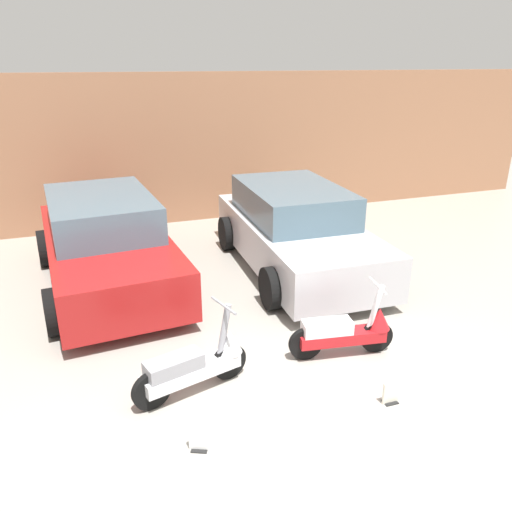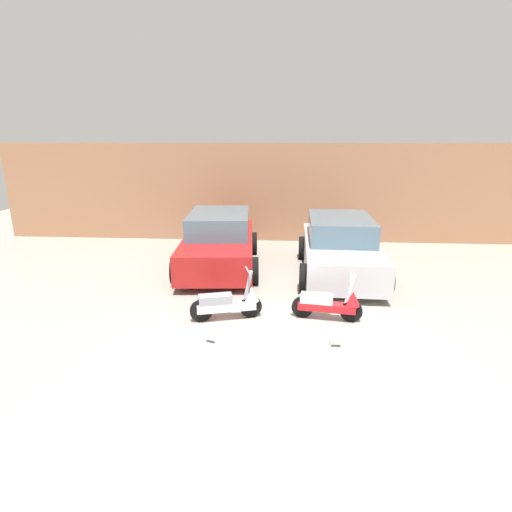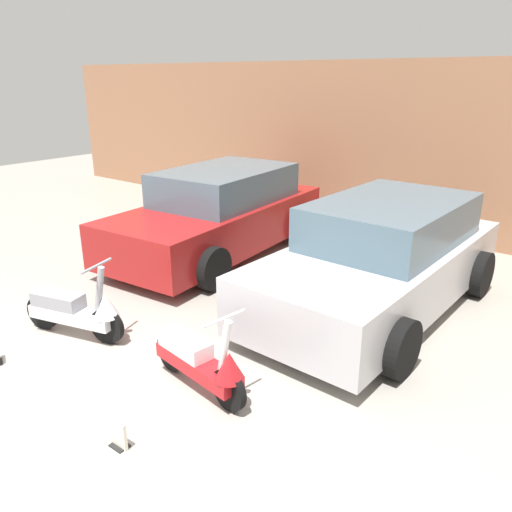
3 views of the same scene
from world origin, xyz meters
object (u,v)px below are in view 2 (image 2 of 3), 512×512
at_px(placard_near_right_scooter, 336,339).
at_px(scooter_front_right, 330,303).
at_px(car_rear_left, 219,241).
at_px(scooter_front_left, 229,302).
at_px(car_rear_center, 340,247).
at_px(placard_near_left_scooter, 211,335).

bearing_deg(placard_near_right_scooter, scooter_front_right, 89.94).
bearing_deg(car_rear_left, scooter_front_right, 34.71).
bearing_deg(scooter_front_left, car_rear_center, 34.49).
height_order(scooter_front_left, placard_near_right_scooter, scooter_front_left).
xyz_separation_m(car_rear_left, car_rear_center, (3.25, -0.38, -0.01)).
bearing_deg(car_rear_center, scooter_front_right, -9.02).
distance_m(scooter_front_right, placard_near_right_scooter, 1.06).
bearing_deg(car_rear_center, placard_near_left_scooter, -32.82).
xyz_separation_m(car_rear_left, placard_near_left_scooter, (0.53, -4.33, -0.60)).
bearing_deg(car_rear_center, placard_near_right_scooter, -6.27).
bearing_deg(placard_near_left_scooter, scooter_front_right, 25.55).
xyz_separation_m(scooter_front_right, placard_near_left_scooter, (-2.16, -1.03, -0.23)).
bearing_deg(car_rear_left, placard_near_right_scooter, 27.33).
height_order(car_rear_left, placard_near_right_scooter, car_rear_left).
distance_m(scooter_front_left, placard_near_right_scooter, 2.19).
xyz_separation_m(placard_near_left_scooter, placard_near_right_scooter, (2.16, 0.00, 0.00)).
distance_m(car_rear_center, placard_near_right_scooter, 4.03).
xyz_separation_m(scooter_front_right, car_rear_left, (-2.69, 3.30, 0.37)).
height_order(scooter_front_right, car_rear_left, car_rear_left).
height_order(scooter_front_left, placard_near_left_scooter, scooter_front_left).
xyz_separation_m(scooter_front_left, car_rear_center, (2.52, 3.01, 0.35)).
bearing_deg(placard_near_right_scooter, car_rear_left, 121.89).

